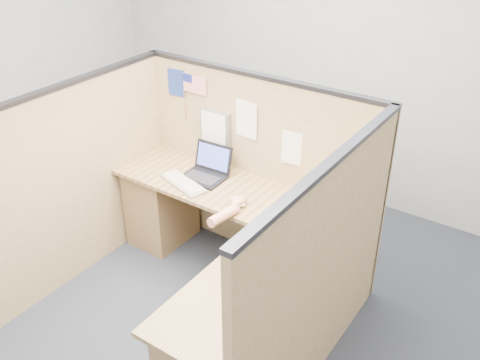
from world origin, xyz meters
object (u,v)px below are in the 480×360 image
Objects in this scene: l_desk at (224,263)px; keyboard at (183,183)px; laptop at (208,169)px; mouse at (239,203)px.

l_desk is 0.69m from keyboard.
laptop is at bearing 89.44° from keyboard.
l_desk is 5.91× the size of laptop.
l_desk is 18.29× the size of mouse.
laptop is 0.73× the size of keyboard.
l_desk is at bearing -46.23° from laptop.
l_desk is 0.77m from laptop.
laptop is 0.50m from mouse.
mouse reaches higher than l_desk.
mouse is at bearing 15.78° from keyboard.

